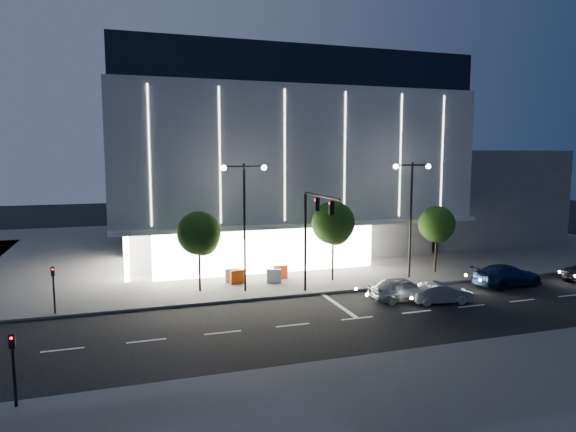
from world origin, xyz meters
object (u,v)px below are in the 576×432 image
at_px(tree_right, 437,226).
at_px(car_third, 507,275).
at_px(street_lamp_west, 244,208).
at_px(car_lead, 403,289).
at_px(street_lamp_east, 411,203).
at_px(barrier_c, 280,272).
at_px(ped_signal_far, 54,285).
at_px(car_second, 440,293).
at_px(barrier_b, 232,275).
at_px(barrier_a, 237,277).
at_px(traffic_mast, 313,224).
at_px(tree_left, 199,236).
at_px(ped_signal_near, 13,362).
at_px(barrier_d, 274,276).
at_px(tree_mid, 333,225).

distance_m(tree_right, car_third, 6.51).
relative_size(street_lamp_west, car_lead, 1.96).
distance_m(street_lamp_east, barrier_c, 11.30).
bearing_deg(ped_signal_far, car_second, -11.53).
distance_m(car_second, barrier_b, 14.89).
height_order(barrier_a, barrier_b, same).
distance_m(car_second, barrier_c, 12.11).
bearing_deg(traffic_mast, ped_signal_far, 175.85).
distance_m(car_third, barrier_c, 16.75).
bearing_deg(car_second, tree_left, 70.40).
bearing_deg(barrier_c, car_third, -16.39).
height_order(tree_left, barrier_a, tree_left).
distance_m(tree_left, barrier_c, 7.40).
distance_m(ped_signal_far, barrier_c, 16.00).
xyz_separation_m(ped_signal_near, barrier_c, (15.39, 16.20, -1.24)).
xyz_separation_m(barrier_b, barrier_c, (3.73, -0.04, 0.00)).
bearing_deg(tree_left, car_lead, -26.04).
bearing_deg(barrier_d, barrier_a, -174.26).
xyz_separation_m(street_lamp_west, ped_signal_near, (-12.00, -13.50, -4.07)).
height_order(tree_mid, car_lead, tree_mid).
height_order(ped_signal_far, ped_signal_near, same).
bearing_deg(street_lamp_west, tree_left, 161.06).
distance_m(street_lamp_east, barrier_b, 14.61).
distance_m(tree_left, tree_right, 19.00).
relative_size(street_lamp_east, ped_signal_near, 3.00).
relative_size(car_second, barrier_c, 3.68).
xyz_separation_m(car_lead, barrier_c, (-6.05, 7.75, -0.13)).
bearing_deg(tree_left, barrier_c, 14.76).
height_order(ped_signal_far, tree_right, tree_right).
relative_size(car_third, barrier_c, 4.91).
distance_m(car_third, barrier_a, 19.80).
bearing_deg(traffic_mast, tree_right, 17.02).
distance_m(tree_mid, car_lead, 7.43).
bearing_deg(tree_right, car_third, -61.86).
height_order(street_lamp_east, ped_signal_near, street_lamp_east).
distance_m(ped_signal_far, barrier_d, 14.96).
relative_size(traffic_mast, barrier_b, 6.43).
relative_size(tree_right, barrier_b, 5.01).
height_order(tree_mid, barrier_d, tree_mid).
xyz_separation_m(barrier_c, barrier_d, (-0.82, -1.04, 0.00)).
bearing_deg(barrier_d, ped_signal_near, -118.24).
bearing_deg(ped_signal_far, tree_mid, 7.55).
bearing_deg(barrier_c, barrier_d, -121.14).
bearing_deg(traffic_mast, barrier_b, 128.77).
bearing_deg(tree_left, barrier_b, 33.07).
distance_m(tree_mid, barrier_d, 5.82).
xyz_separation_m(ped_signal_near, car_lead, (21.45, 8.45, -1.10)).
bearing_deg(barrier_a, street_lamp_west, -101.74).
height_order(car_lead, barrier_c, car_lead).
bearing_deg(barrier_c, ped_signal_far, -157.43).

